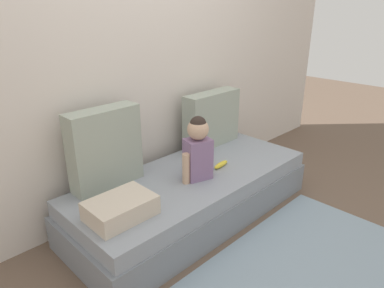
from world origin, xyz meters
name	(u,v)px	position (x,y,z in m)	size (l,w,h in m)	color
ground_plane	(193,214)	(0.00, 0.00, 0.00)	(12.00, 12.00, 0.00)	brown
back_wall	(144,57)	(0.00, 0.54, 1.20)	(5.21, 0.10, 2.40)	silver
couch	(193,195)	(0.00, 0.00, 0.18)	(2.01, 0.82, 0.37)	gray
throw_pillow_left	(105,148)	(-0.55, 0.31, 0.65)	(0.52, 0.16, 0.57)	#99A393
throw_pillow_right	(212,119)	(0.55, 0.31, 0.61)	(0.59, 0.16, 0.49)	#99A393
toddler	(198,148)	(-0.02, -0.07, 0.61)	(0.30, 0.19, 0.48)	gray
banana	(221,164)	(0.25, -0.07, 0.39)	(0.17, 0.04, 0.04)	yellow
folded_blanket	(121,208)	(-0.73, -0.10, 0.43)	(0.40, 0.28, 0.12)	beige
floor_rug	(301,274)	(0.00, -0.96, 0.00)	(1.81, 1.00, 0.01)	#8499A8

